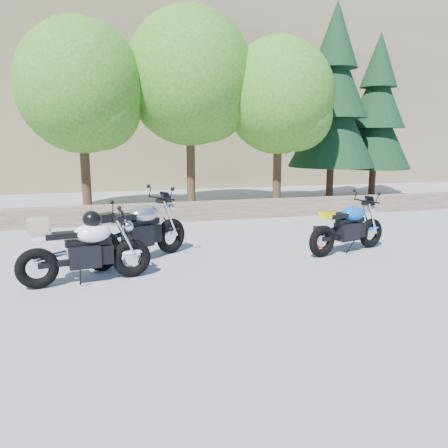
{
  "coord_description": "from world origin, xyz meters",
  "views": [
    {
      "loc": [
        -1.8,
        -6.65,
        2.31
      ],
      "look_at": [
        0.2,
        1.0,
        0.75
      ],
      "focal_mm": 35.0,
      "sensor_mm": 36.0,
      "label": 1
    }
  ],
  "objects": [
    {
      "name": "ground",
      "position": [
        0.0,
        0.0,
        0.0
      ],
      "size": [
        90.0,
        90.0,
        0.0
      ],
      "primitive_type": "plane",
      "color": "gray",
      "rests_on": "ground"
    },
    {
      "name": "stone_wall",
      "position": [
        0.0,
        5.5,
        0.25
      ],
      "size": [
        22.0,
        0.55,
        0.5
      ],
      "primitive_type": "cube",
      "color": "brown",
      "rests_on": "ground"
    },
    {
      "name": "hillside",
      "position": [
        3.0,
        28.0,
        7.5
      ],
      "size": [
        80.0,
        30.0,
        15.0
      ],
      "primitive_type": "cube",
      "color": "brown",
      "rests_on": "ground"
    },
    {
      "name": "tree_decid_left",
      "position": [
        -2.39,
        7.14,
        3.63
      ],
      "size": [
        3.67,
        3.67,
        5.62
      ],
      "color": "#382314",
      "rests_on": "ground"
    },
    {
      "name": "tree_decid_mid",
      "position": [
        0.91,
        7.54,
        4.04
      ],
      "size": [
        4.08,
        4.08,
        6.24
      ],
      "color": "#382314",
      "rests_on": "ground"
    },
    {
      "name": "tree_decid_right",
      "position": [
        3.71,
        6.94,
        3.5
      ],
      "size": [
        3.54,
        3.54,
        5.41
      ],
      "color": "#382314",
      "rests_on": "ground"
    },
    {
      "name": "conifer_near",
      "position": [
        6.2,
        8.2,
        3.68
      ],
      "size": [
        3.17,
        3.17,
        7.06
      ],
      "color": "#382314",
      "rests_on": "ground"
    },
    {
      "name": "conifer_far",
      "position": [
        8.4,
        8.8,
        3.27
      ],
      "size": [
        2.82,
        2.82,
        6.27
      ],
      "color": "#382314",
      "rests_on": "ground"
    },
    {
      "name": "silver_bike",
      "position": [
        -1.31,
        1.56,
        0.57
      ],
      "size": [
        2.03,
        1.45,
        1.17
      ],
      "rotation": [
        0.0,
        0.0,
        0.6
      ],
      "color": "black",
      "rests_on": "ground"
    },
    {
      "name": "white_bike",
      "position": [
        -2.25,
        0.49,
        0.58
      ],
      "size": [
        2.12,
        0.68,
        1.18
      ],
      "rotation": [
        0.0,
        0.0,
        0.16
      ],
      "color": "black",
      "rests_on": "ground"
    },
    {
      "name": "blue_bike",
      "position": [
        2.87,
        1.16,
        0.5
      ],
      "size": [
        2.01,
        0.85,
        1.03
      ],
      "rotation": [
        0.0,
        0.0,
        0.3
      ],
      "color": "black",
      "rests_on": "ground"
    },
    {
      "name": "backpack",
      "position": [
        2.57,
        1.72,
        0.21
      ],
      "size": [
        0.34,
        0.31,
        0.43
      ],
      "rotation": [
        0.0,
        0.0,
        -0.14
      ],
      "color": "black",
      "rests_on": "ground"
    }
  ]
}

